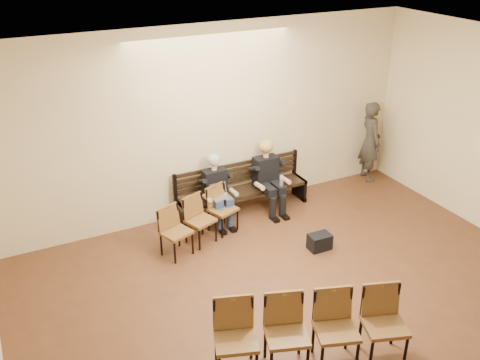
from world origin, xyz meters
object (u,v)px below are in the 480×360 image
(seated_woman, at_px, (268,178))
(water_bottle, at_px, (281,187))
(seated_man, at_px, (217,191))
(bag, at_px, (320,242))
(bench, at_px, (243,201))
(chair_row_front, at_px, (201,221))
(passerby, at_px, (371,136))
(laptop, at_px, (221,199))
(chair_row_back, at_px, (312,333))

(seated_woman, height_order, water_bottle, seated_woman)
(seated_man, bearing_deg, bag, -54.88)
(bench, relative_size, seated_woman, 2.00)
(chair_row_front, bearing_deg, passerby, -9.43)
(laptop, height_order, water_bottle, laptop)
(seated_man, xyz_separation_m, laptop, (-0.01, -0.21, -0.06))
(seated_woman, distance_m, passerby, 2.60)
(passerby, xyz_separation_m, chair_row_back, (-4.09, -3.97, -0.50))
(bench, height_order, seated_woman, seated_woman)
(seated_woman, distance_m, chair_row_front, 1.71)
(water_bottle, relative_size, passerby, 0.11)
(seated_man, relative_size, chair_row_front, 0.83)
(bench, height_order, chair_row_back, chair_row_back)
(seated_man, distance_m, laptop, 0.21)
(seated_man, relative_size, bag, 3.35)
(seated_man, distance_m, chair_row_front, 0.79)
(bench, relative_size, laptop, 8.28)
(passerby, relative_size, chair_row_back, 0.83)
(seated_woman, xyz_separation_m, passerby, (2.57, 0.22, 0.33))
(seated_man, xyz_separation_m, seated_woman, (1.06, 0.00, 0.03))
(seated_woman, xyz_separation_m, chair_row_front, (-1.61, -0.53, -0.23))
(seated_man, relative_size, water_bottle, 5.77)
(seated_woman, relative_size, laptop, 4.14)
(bench, distance_m, seated_man, 0.72)
(water_bottle, relative_size, bag, 0.58)
(water_bottle, xyz_separation_m, passerby, (2.45, 0.51, 0.42))
(seated_woman, height_order, chair_row_front, seated_woman)
(seated_woman, bearing_deg, water_bottle, -67.88)
(bag, bearing_deg, seated_woman, 93.05)
(bench, height_order, seated_man, seated_man)
(seated_man, distance_m, bag, 2.05)
(seated_woman, height_order, bag, seated_woman)
(bench, height_order, laptop, laptop)
(bag, height_order, chair_row_back, chair_row_back)
(laptop, bearing_deg, seated_woman, 21.92)
(seated_woman, relative_size, bag, 3.50)
(bench, distance_m, water_bottle, 0.79)
(seated_woman, bearing_deg, bag, -86.95)
(chair_row_back, bearing_deg, laptop, 101.67)
(seated_man, xyz_separation_m, bag, (1.14, -1.63, -0.49))
(chair_row_front, xyz_separation_m, chair_row_back, (0.10, -3.22, 0.06))
(passerby, bearing_deg, chair_row_back, 146.69)
(seated_man, bearing_deg, laptop, -92.87)
(seated_man, xyz_separation_m, passerby, (3.63, 0.22, 0.36))
(bag, distance_m, chair_row_front, 2.04)
(bench, xyz_separation_m, seated_man, (-0.59, -0.12, 0.40))
(passerby, height_order, chair_row_back, passerby)
(laptop, height_order, chair_row_back, chair_row_back)
(laptop, bearing_deg, water_bottle, 6.95)
(chair_row_back, bearing_deg, passerby, 63.00)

